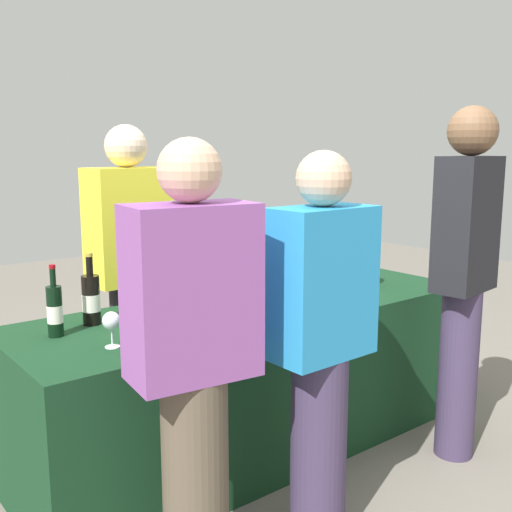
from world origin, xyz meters
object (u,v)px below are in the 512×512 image
(wine_glass_0, at_px, (111,322))
(guest_2, at_px, (464,267))
(wine_bottle_2, at_px, (132,292))
(guest_1, at_px, (321,339))
(wine_bottle_3, at_px, (168,288))
(guest_0, at_px, (193,358))
(ice_bucket, at_px, (357,269))
(wine_glass_1, at_px, (164,310))
(wine_bottle_1, at_px, (91,299))
(server_pouring, at_px, (130,269))
(wine_bottle_5, at_px, (305,265))
(wine_bottle_4, at_px, (203,283))
(wine_glass_3, at_px, (258,293))
(wine_glass_4, at_px, (339,277))
(wine_glass_2, at_px, (250,298))
(wine_bottle_0, at_px, (55,311))

(wine_glass_0, xyz_separation_m, guest_2, (1.59, -0.54, 0.11))
(wine_bottle_2, xyz_separation_m, guest_1, (0.30, -0.97, -0.05))
(wine_glass_0, height_order, guest_2, guest_2)
(wine_bottle_3, height_order, guest_0, guest_0)
(ice_bucket, relative_size, guest_2, 0.12)
(wine_glass_0, bearing_deg, wine_glass_1, 13.94)
(wine_bottle_1, distance_m, ice_bucket, 1.54)
(wine_glass_0, relative_size, server_pouring, 0.09)
(wine_bottle_2, height_order, wine_glass_1, wine_bottle_2)
(wine_bottle_3, relative_size, wine_bottle_5, 1.00)
(wine_bottle_3, bearing_deg, wine_bottle_4, -8.95)
(wine_bottle_1, height_order, server_pouring, server_pouring)
(wine_bottle_1, xyz_separation_m, wine_glass_0, (-0.07, -0.36, -0.01))
(wine_glass_3, height_order, wine_glass_4, wine_glass_3)
(wine_bottle_1, relative_size, guest_0, 0.21)
(wine_bottle_2, height_order, wine_glass_2, wine_bottle_2)
(wine_bottle_1, xyz_separation_m, guest_1, (0.52, -0.94, -0.05))
(wine_bottle_0, xyz_separation_m, guest_2, (1.72, -0.82, 0.10))
(wine_bottle_2, distance_m, server_pouring, 0.44)
(wine_glass_2, bearing_deg, wine_bottle_5, 29.54)
(wine_bottle_0, relative_size, wine_glass_3, 2.19)
(wine_bottle_4, height_order, wine_bottle_5, wine_bottle_4)
(wine_glass_1, relative_size, wine_glass_2, 0.93)
(wine_bottle_4, xyz_separation_m, wine_glass_0, (-0.65, -0.33, -0.01))
(wine_glass_1, bearing_deg, guest_2, -24.64)
(wine_glass_0, bearing_deg, wine_bottle_2, 53.80)
(guest_1, bearing_deg, wine_bottle_0, 128.21)
(wine_glass_3, xyz_separation_m, ice_bucket, (0.84, 0.13, -0.01))
(wine_glass_1, bearing_deg, wine_glass_0, -166.06)
(wine_bottle_1, relative_size, wine_bottle_5, 1.09)
(wine_bottle_3, xyz_separation_m, wine_glass_2, (0.20, -0.40, -0.01))
(wine_bottle_2, height_order, wine_bottle_3, wine_bottle_2)
(wine_bottle_0, height_order, server_pouring, server_pouring)
(wine_bottle_2, height_order, ice_bucket, wine_bottle_2)
(wine_bottle_0, bearing_deg, guest_1, -50.65)
(wine_bottle_2, bearing_deg, guest_1, -72.79)
(wine_glass_2, relative_size, guest_0, 0.09)
(wine_glass_4, bearing_deg, wine_glass_2, -170.79)
(wine_glass_0, height_order, server_pouring, server_pouring)
(guest_0, bearing_deg, server_pouring, 79.26)
(wine_glass_3, relative_size, guest_1, 0.09)
(wine_bottle_2, bearing_deg, ice_bucket, -10.07)
(wine_bottle_3, xyz_separation_m, guest_0, (-0.41, -0.87, -0.03))
(ice_bucket, bearing_deg, wine_bottle_1, 172.53)
(server_pouring, bearing_deg, wine_bottle_5, 152.54)
(wine_glass_1, distance_m, server_pouring, 0.74)
(wine_bottle_4, height_order, wine_glass_2, wine_bottle_4)
(wine_bottle_0, height_order, wine_glass_3, wine_bottle_0)
(wine_bottle_5, distance_m, ice_bucket, 0.30)
(guest_1, bearing_deg, wine_bottle_4, 84.52)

